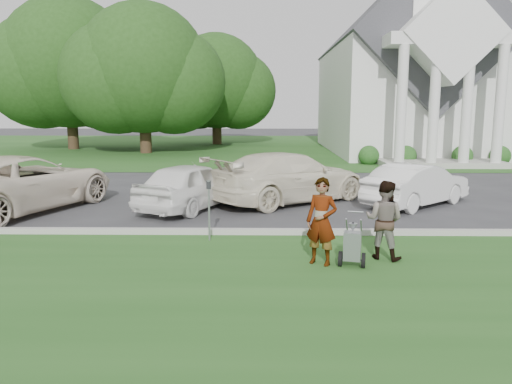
{
  "coord_description": "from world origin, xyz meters",
  "views": [
    {
      "loc": [
        -0.16,
        -11.11,
        3.05
      ],
      "look_at": [
        -0.33,
        0.0,
        1.14
      ],
      "focal_mm": 35.0,
      "sensor_mm": 36.0,
      "label": 1
    }
  ],
  "objects_px": {
    "tree_back": "(216,86)",
    "car_a": "(21,183)",
    "striping_cart": "(352,247)",
    "church": "(402,63)",
    "person_left": "(321,222)",
    "parking_meter_near": "(209,203)",
    "tree_left": "(143,75)",
    "car_d": "(417,185)",
    "car_c": "(289,177)",
    "car_b": "(192,185)",
    "tree_far": "(69,69)",
    "person_right": "(384,221)"
  },
  "relations": [
    {
      "from": "church",
      "to": "tree_back",
      "type": "xyz_separation_m",
      "value": [
        -13.01,
        6.87,
        -1.21
      ]
    },
    {
      "from": "striping_cart",
      "to": "tree_back",
      "type": "bearing_deg",
      "value": 113.15
    },
    {
      "from": "tree_far",
      "to": "person_left",
      "type": "distance_m",
      "value": 31.0
    },
    {
      "from": "car_a",
      "to": "car_c",
      "type": "bearing_deg",
      "value": -149.42
    },
    {
      "from": "tree_back",
      "to": "car_a",
      "type": "height_order",
      "value": "tree_back"
    },
    {
      "from": "tree_left",
      "to": "car_d",
      "type": "xyz_separation_m",
      "value": [
        12.61,
        -17.74,
        -4.45
      ]
    },
    {
      "from": "person_right",
      "to": "car_a",
      "type": "relative_size",
      "value": 0.27
    },
    {
      "from": "church",
      "to": "tree_left",
      "type": "xyz_separation_m",
      "value": [
        -17.01,
        -1.13,
        -0.83
      ]
    },
    {
      "from": "car_a",
      "to": "car_c",
      "type": "relative_size",
      "value": 1.07
    },
    {
      "from": "car_a",
      "to": "parking_meter_near",
      "type": "bearing_deg",
      "value": 170.73
    },
    {
      "from": "tree_far",
      "to": "person_right",
      "type": "bearing_deg",
      "value": -58.26
    },
    {
      "from": "tree_far",
      "to": "parking_meter_near",
      "type": "relative_size",
      "value": 8.24
    },
    {
      "from": "church",
      "to": "tree_left",
      "type": "bearing_deg",
      "value": -176.21
    },
    {
      "from": "church",
      "to": "car_b",
      "type": "height_order",
      "value": "church"
    },
    {
      "from": "church",
      "to": "tree_left",
      "type": "height_order",
      "value": "church"
    },
    {
      "from": "tree_left",
      "to": "tree_far",
      "type": "bearing_deg",
      "value": 153.44
    },
    {
      "from": "church",
      "to": "person_left",
      "type": "height_order",
      "value": "church"
    },
    {
      "from": "tree_far",
      "to": "tree_back",
      "type": "bearing_deg",
      "value": 26.56
    },
    {
      "from": "tree_left",
      "to": "car_d",
      "type": "distance_m",
      "value": 22.22
    },
    {
      "from": "tree_left",
      "to": "tree_back",
      "type": "height_order",
      "value": "tree_left"
    },
    {
      "from": "person_left",
      "to": "parking_meter_near",
      "type": "xyz_separation_m",
      "value": [
        -2.36,
        1.71,
        0.04
      ]
    },
    {
      "from": "person_left",
      "to": "car_c",
      "type": "distance_m",
      "value": 6.53
    },
    {
      "from": "church",
      "to": "car_b",
      "type": "relative_size",
      "value": 5.77
    },
    {
      "from": "car_b",
      "to": "parking_meter_near",
      "type": "bearing_deg",
      "value": 129.47
    },
    {
      "from": "tree_back",
      "to": "person_right",
      "type": "bearing_deg",
      "value": -78.67
    },
    {
      "from": "tree_left",
      "to": "person_left",
      "type": "relative_size",
      "value": 6.24
    },
    {
      "from": "car_a",
      "to": "striping_cart",
      "type": "bearing_deg",
      "value": 169.8
    },
    {
      "from": "striping_cart",
      "to": "church",
      "type": "bearing_deg",
      "value": 86.63
    },
    {
      "from": "tree_back",
      "to": "car_d",
      "type": "relative_size",
      "value": 2.4
    },
    {
      "from": "car_d",
      "to": "tree_left",
      "type": "bearing_deg",
      "value": -5.94
    },
    {
      "from": "tree_left",
      "to": "person_left",
      "type": "distance_m",
      "value": 25.71
    },
    {
      "from": "tree_back",
      "to": "car_a",
      "type": "xyz_separation_m",
      "value": [
        -3.31,
        -26.66,
        -3.9
      ]
    },
    {
      "from": "car_c",
      "to": "car_b",
      "type": "bearing_deg",
      "value": 73.94
    },
    {
      "from": "tree_back",
      "to": "striping_cart",
      "type": "relative_size",
      "value": 9.01
    },
    {
      "from": "tree_far",
      "to": "parking_meter_near",
      "type": "height_order",
      "value": "tree_far"
    },
    {
      "from": "car_c",
      "to": "car_d",
      "type": "height_order",
      "value": "car_c"
    },
    {
      "from": "tree_left",
      "to": "car_b",
      "type": "xyz_separation_m",
      "value": [
        5.68,
        -18.29,
        -4.4
      ]
    },
    {
      "from": "tree_left",
      "to": "tree_far",
      "type": "height_order",
      "value": "tree_far"
    },
    {
      "from": "person_right",
      "to": "striping_cart",
      "type": "bearing_deg",
      "value": 66.79
    },
    {
      "from": "person_left",
      "to": "car_b",
      "type": "xyz_separation_m",
      "value": [
        -3.29,
        5.42,
        -0.14
      ]
    },
    {
      "from": "church",
      "to": "tree_left",
      "type": "relative_size",
      "value": 2.27
    },
    {
      "from": "tree_back",
      "to": "car_b",
      "type": "relative_size",
      "value": 2.3
    },
    {
      "from": "car_b",
      "to": "car_d",
      "type": "bearing_deg",
      "value": -150.11
    },
    {
      "from": "tree_far",
      "to": "parking_meter_near",
      "type": "xyz_separation_m",
      "value": [
        12.62,
        -25.0,
        -4.8
      ]
    },
    {
      "from": "person_right",
      "to": "tree_far",
      "type": "bearing_deg",
      "value": -28.34
    },
    {
      "from": "parking_meter_near",
      "to": "car_c",
      "type": "xyz_separation_m",
      "value": [
        2.07,
        4.81,
        -0.08
      ]
    },
    {
      "from": "car_a",
      "to": "car_d",
      "type": "distance_m",
      "value": 11.95
    },
    {
      "from": "striping_cart",
      "to": "car_a",
      "type": "bearing_deg",
      "value": 162.88
    },
    {
      "from": "person_right",
      "to": "car_a",
      "type": "distance_m",
      "value": 10.65
    },
    {
      "from": "person_left",
      "to": "parking_meter_near",
      "type": "height_order",
      "value": "person_left"
    }
  ]
}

